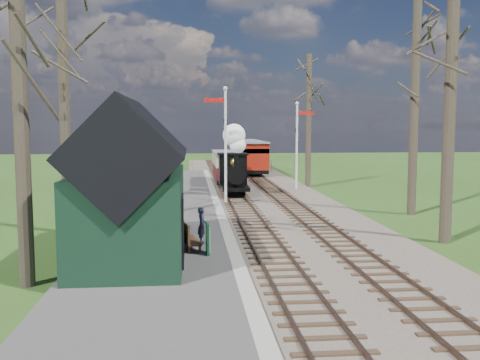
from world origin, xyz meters
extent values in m
plane|color=#2F4C17|center=(0.00, 0.00, 0.00)|extent=(140.00, 140.00, 0.00)
ellipsoid|color=#385B23|center=(-25.00, 60.00, -14.76)|extent=(57.60, 36.00, 16.20)
ellipsoid|color=#385B23|center=(10.00, 65.00, -18.04)|extent=(70.40, 44.00, 19.80)
ellipsoid|color=#385B23|center=(35.00, 58.00, -13.12)|extent=(51.20, 32.00, 14.40)
ellipsoid|color=#385B23|center=(-8.00, 70.00, -16.40)|extent=(64.00, 40.00, 18.00)
cube|color=brown|center=(1.30, 22.00, 0.05)|extent=(8.00, 60.00, 0.10)
cube|color=brown|center=(-0.50, 22.00, 0.14)|extent=(0.07, 60.00, 0.12)
cube|color=brown|center=(0.50, 22.00, 0.14)|extent=(0.07, 60.00, 0.12)
cube|color=#38281C|center=(0.00, 22.00, 0.10)|extent=(1.60, 60.00, 0.09)
cube|color=brown|center=(2.10, 22.00, 0.14)|extent=(0.07, 60.00, 0.12)
cube|color=brown|center=(3.10, 22.00, 0.14)|extent=(0.07, 60.00, 0.12)
cube|color=#38281C|center=(2.60, 22.00, 0.10)|extent=(1.60, 60.00, 0.09)
cube|color=#474442|center=(-3.50, 14.00, 0.10)|extent=(5.00, 44.00, 0.20)
cube|color=#B2AD9E|center=(-1.20, 14.00, 0.10)|extent=(0.40, 44.00, 0.21)
cube|color=black|center=(-4.30, 4.00, 1.50)|extent=(3.00, 6.00, 2.60)
cube|color=black|center=(-4.30, 4.00, 3.35)|extent=(3.25, 6.30, 3.25)
cube|color=black|center=(-2.78, 3.00, 1.20)|extent=(0.06, 1.20, 2.00)
cylinder|color=silver|center=(-0.70, 16.00, 3.00)|extent=(0.14, 0.14, 6.00)
sphere|color=silver|center=(-0.70, 16.00, 6.10)|extent=(0.24, 0.24, 0.24)
cube|color=#B7140F|center=(-1.25, 16.00, 5.50)|extent=(1.10, 0.08, 0.22)
cube|color=black|center=(-0.70, 16.00, 4.40)|extent=(0.18, 0.06, 0.30)
cylinder|color=silver|center=(4.30, 22.00, 2.75)|extent=(0.14, 0.14, 5.50)
sphere|color=silver|center=(4.30, 22.00, 5.60)|extent=(0.24, 0.24, 0.24)
cube|color=#B7140F|center=(4.85, 22.00, 5.00)|extent=(1.10, 0.08, 0.22)
cube|color=black|center=(4.30, 22.00, 3.90)|extent=(0.18, 0.06, 0.30)
cylinder|color=#382D23|center=(-6.80, 2.00, 4.50)|extent=(0.39, 0.39, 9.00)
cylinder|color=#382D23|center=(-7.30, 9.00, 5.50)|extent=(0.41, 0.41, 11.00)
cylinder|color=#382D23|center=(6.50, 6.00, 6.00)|extent=(0.42, 0.42, 12.00)
cylinder|color=#382D23|center=(7.80, 12.00, 5.00)|extent=(0.40, 0.40, 10.00)
cylinder|color=#382D23|center=(5.50, 24.00, 4.50)|extent=(0.39, 0.39, 9.00)
cube|color=slate|center=(0.30, 36.00, 0.75)|extent=(12.60, 0.02, 0.01)
cube|color=slate|center=(0.30, 36.00, 0.45)|extent=(12.60, 0.02, 0.02)
cylinder|color=slate|center=(0.30, 36.00, 0.50)|extent=(0.08, 0.08, 1.00)
cube|color=black|center=(0.00, 19.21, 0.61)|extent=(1.54, 3.63, 0.23)
cylinder|color=black|center=(0.00, 18.67, 1.43)|extent=(1.00, 2.36, 1.00)
cube|color=black|center=(0.00, 20.30, 1.52)|extent=(1.64, 1.45, 1.82)
cylinder|color=black|center=(0.00, 17.76, 2.24)|extent=(0.25, 0.25, 0.73)
sphere|color=gold|center=(0.00, 18.94, 2.06)|extent=(0.47, 0.47, 0.47)
sphere|color=white|center=(0.10, 17.76, 3.11)|extent=(0.91, 0.91, 0.91)
sphere|color=white|center=(-0.10, 17.85, 3.65)|extent=(1.27, 1.27, 1.27)
cylinder|color=black|center=(-0.50, 18.12, 0.49)|extent=(0.09, 0.58, 0.58)
cylinder|color=black|center=(0.50, 18.12, 0.49)|extent=(0.09, 0.58, 0.58)
cube|color=black|center=(0.00, 25.21, 0.52)|extent=(1.73, 6.36, 0.27)
cube|color=#4E1116|center=(0.00, 25.21, 1.06)|extent=(1.82, 6.36, 0.82)
cube|color=#C5B695|center=(0.00, 25.21, 1.88)|extent=(1.82, 6.36, 0.82)
cube|color=slate|center=(0.00, 25.21, 2.34)|extent=(1.91, 6.54, 0.11)
cube|color=black|center=(2.60, 32.18, 0.57)|extent=(2.00, 5.27, 0.32)
cube|color=maroon|center=(2.60, 32.18, 1.20)|extent=(2.11, 5.27, 0.95)
cube|color=#C5B695|center=(2.60, 32.18, 2.15)|extent=(2.11, 5.27, 0.95)
cube|color=slate|center=(2.60, 32.18, 2.68)|extent=(2.21, 5.48, 0.13)
cube|color=black|center=(2.60, 37.68, 0.57)|extent=(2.00, 5.27, 0.32)
cube|color=maroon|center=(2.60, 37.68, 1.20)|extent=(2.11, 5.27, 0.95)
cube|color=#C5B695|center=(2.60, 37.68, 2.15)|extent=(2.11, 5.27, 0.95)
cube|color=slate|center=(2.60, 37.68, 2.68)|extent=(2.21, 5.48, 0.13)
cube|color=#104F26|center=(-2.04, 4.27, 0.69)|extent=(0.10, 0.66, 0.97)
cube|color=silver|center=(-1.99, 4.27, 0.69)|extent=(0.04, 0.57, 0.79)
cube|color=#4F301C|center=(-2.57, 5.07, 0.46)|extent=(0.74, 1.62, 0.07)
cube|color=#4F301C|center=(-2.76, 5.03, 0.76)|extent=(0.36, 1.54, 0.67)
cube|color=#4F301C|center=(-2.40, 4.40, 0.31)|extent=(0.07, 0.07, 0.22)
cube|color=#4F301C|center=(-2.73, 5.74, 0.31)|extent=(0.07, 0.07, 0.22)
imported|color=black|center=(-2.18, 5.76, 0.82)|extent=(0.31, 0.46, 1.23)
camera|label=1|loc=(-2.53, -12.04, 4.15)|focal=40.00mm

